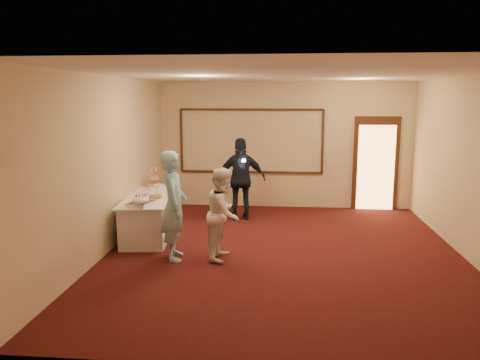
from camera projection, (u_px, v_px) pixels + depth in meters
The scene contains 14 objects.
floor at pixel (283, 253), 8.01m from camera, with size 7.00×7.00×0.00m, color black.
room_walls at pixel (285, 135), 7.65m from camera, with size 6.04×7.04×3.02m.
wall_molding at pixel (251, 141), 11.20m from camera, with size 3.45×0.04×1.55m.
doorway at pixel (376, 164), 11.01m from camera, with size 1.05×0.07×2.20m.
buffet_table at pixel (151, 215), 9.03m from camera, with size 1.10×2.32×0.77m.
pavlova_tray at pixel (141, 201), 8.12m from camera, with size 0.43×0.54×0.18m.
cupcake_stand at pixel (154, 179), 9.79m from camera, with size 0.32×0.32×0.47m.
plate_stack_a at pixel (151, 191), 9.08m from camera, with size 0.17×0.17×0.14m.
plate_stack_b at pixel (159, 189), 9.20m from camera, with size 0.21×0.21×0.17m.
tart at pixel (155, 197), 8.71m from camera, with size 0.28×0.28×0.06m.
man at pixel (174, 206), 7.59m from camera, with size 0.65×0.43×1.79m, color #91C7E6.
woman at pixel (224, 213), 7.65m from camera, with size 0.74×0.57×1.51m, color white.
guest at pixel (241, 179), 10.09m from camera, with size 1.05×0.44×1.78m, color black.
camera_flash at pixel (244, 160), 9.80m from camera, with size 0.07×0.04×0.05m, color white.
Camera 1 is at (-0.03, -7.70, 2.62)m, focal length 35.00 mm.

